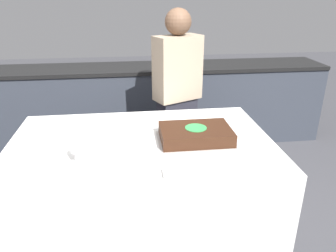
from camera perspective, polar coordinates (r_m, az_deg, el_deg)
The scene contains 10 objects.
ground_plane at distance 2.67m, azimuth -4.13°, elevation -17.72°, with size 14.00×14.00×0.00m, color #424247.
back_counter at distance 3.89m, azimuth -5.74°, elevation 3.67°, with size 4.40×0.58×0.92m.
dining_table at distance 2.44m, azimuth -4.39°, elevation -10.81°, with size 1.79×1.15×0.77m.
cake at distance 2.24m, azimuth 4.83°, elevation -1.43°, with size 0.52×0.36×0.09m.
plate_stack at distance 2.24m, azimuth -20.72°, elevation -3.71°, with size 0.23×0.23×0.04m.
wine_glass at distance 1.99m, azimuth -16.02°, elevation -3.54°, with size 0.07×0.07×0.17m.
side_plate_near_cake at distance 2.56m, azimuth 4.60°, elevation 0.78°, with size 0.22×0.22×0.00m.
side_plate_right_edge at distance 2.41m, azimuth 13.27°, elevation -1.27°, with size 0.22×0.22×0.00m.
utensil_pile at distance 1.85m, azimuth 1.22°, elevation -8.10°, with size 0.14×0.10×0.02m.
person_cutting_cake at distance 3.00m, azimuth 1.63°, elevation 5.26°, with size 0.46×0.36×1.59m.
Camera 1 is at (-0.07, -2.03, 1.74)m, focal length 35.00 mm.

